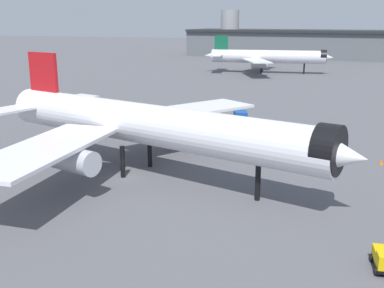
# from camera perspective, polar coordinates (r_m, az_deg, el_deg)

# --- Properties ---
(ground) EXTENTS (900.00, 900.00, 0.00)m
(ground) POSITION_cam_1_polar(r_m,az_deg,el_deg) (62.08, -8.11, -4.09)
(ground) COLOR #56565B
(airliner_near_gate) EXTENTS (55.02, 49.15, 15.38)m
(airliner_near_gate) POSITION_cam_1_polar(r_m,az_deg,el_deg) (61.12, -5.44, 2.30)
(airliner_near_gate) COLOR white
(airliner_near_gate) RESTS_ON ground
(airliner_far_taxiway) EXTENTS (49.34, 44.73, 14.18)m
(airliner_far_taxiway) POSITION_cam_1_polar(r_m,az_deg,el_deg) (184.13, 9.18, 10.50)
(airliner_far_taxiway) COLOR silver
(airliner_far_taxiway) RESTS_ON ground
(terminal_building) EXTENTS (196.94, 50.43, 25.35)m
(terminal_building) POSITION_cam_1_polar(r_m,az_deg,el_deg) (261.08, 20.43, 11.34)
(terminal_building) COLOR slate
(terminal_building) RESTS_ON ground
(service_truck_front) EXTENTS (3.94, 5.94, 3.00)m
(service_truck_front) POSITION_cam_1_polar(r_m,az_deg,el_deg) (91.72, 5.95, 3.25)
(service_truck_front) COLOR black
(service_truck_front) RESTS_ON ground
(traffic_cone_wingtip) EXTENTS (0.61, 0.61, 0.76)m
(traffic_cone_wingtip) POSITION_cam_1_polar(r_m,az_deg,el_deg) (72.06, 22.16, -2.05)
(traffic_cone_wingtip) COLOR #F2600C
(traffic_cone_wingtip) RESTS_ON ground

